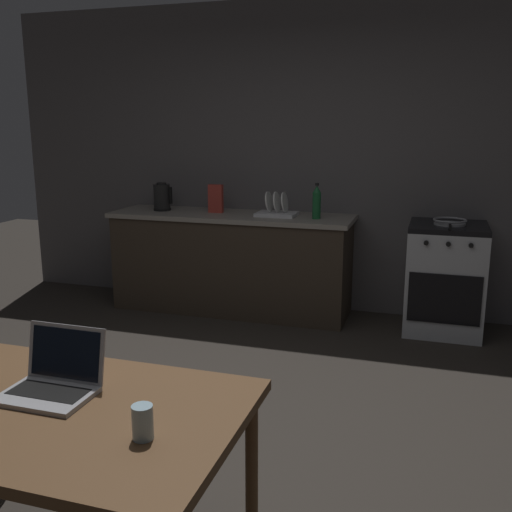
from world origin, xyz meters
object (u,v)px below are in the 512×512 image
drinking_glass (143,422)px  laptop (53,381)px  bottle (317,202)px  dining_table (55,424)px  cereal_box (216,199)px  frying_pan (450,222)px  dish_rack (277,210)px  stove_oven (445,278)px  electric_kettle (162,197)px

drinking_glass → laptop: bearing=158.3°
bottle → dining_table: bearing=-94.6°
cereal_box → dining_table: bearing=-78.4°
bottle → frying_pan: bearing=1.2°
frying_pan → cereal_box: 2.00m
frying_pan → dish_rack: 1.43m
stove_oven → electric_kettle: 2.57m
frying_pan → electric_kettle: bearing=179.4°
cereal_box → bottle: bearing=-4.3°
dish_rack → bottle: bearing=-7.9°
stove_oven → cereal_box: 2.07m
cereal_box → laptop: bearing=-79.2°
frying_pan → laptop: bearing=-113.7°
dining_table → laptop: (-0.06, 0.09, 0.11)m
stove_oven → dish_rack: size_ratio=2.61×
stove_oven → bottle: bottle is taller
stove_oven → cereal_box: bearing=179.4°
bottle → dish_rack: 0.37m
laptop → frying_pan: laptop is taller
dish_rack → drinking_glass: bearing=-81.6°
frying_pan → dining_table: bearing=-112.2°
dining_table → electric_kettle: (-1.19, 3.27, 0.36)m
dining_table → frying_pan: bearing=67.8°
stove_oven → frying_pan: (0.01, -0.03, 0.47)m
laptop → electric_kettle: size_ratio=1.26×
dish_rack → electric_kettle: bearing=180.0°
cereal_box → dish_rack: (0.57, -0.02, -0.08)m
laptop → dish_rack: dish_rack is taller
stove_oven → dining_table: size_ratio=0.67×
bottle → cereal_box: 0.93m
dining_table → electric_kettle: 3.50m
dining_table → bottle: bearing=85.4°
stove_oven → bottle: bearing=-177.4°
dining_table → stove_oven: bearing=68.0°
laptop → drinking_glass: laptop is taller
stove_oven → drinking_glass: 3.50m
stove_oven → cereal_box: size_ratio=3.54×
cereal_box → dish_rack: size_ratio=0.74×
drinking_glass → dish_rack: (-0.50, 3.36, 0.16)m
frying_pan → drinking_glass: 3.46m
electric_kettle → frying_pan: size_ratio=0.59×
laptop → frying_pan: (1.39, 3.15, 0.15)m
bottle → drinking_glass: bearing=-87.6°
frying_pan → cereal_box: size_ratio=1.73×
dining_table → frying_pan: 3.51m
dining_table → laptop: 0.16m
stove_oven → dish_rack: (-1.42, 0.00, 0.49)m
bottle → drinking_glass: 3.33m
laptop → frying_pan: bearing=52.4°
bottle → dish_rack: bearing=172.1°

